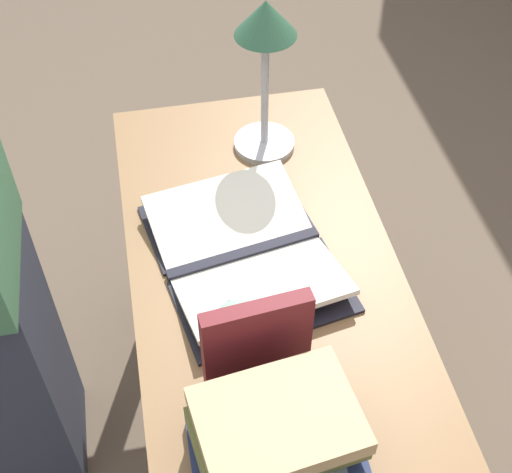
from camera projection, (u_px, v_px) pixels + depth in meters
ground_plane at (263, 433)px, 2.07m from camera, size 12.00×12.00×0.00m
reading_desk at (265, 306)px, 1.61m from camera, size 1.19×0.57×0.75m
open_book at (244, 252)px, 1.52m from camera, size 0.50×0.43×0.06m
book_stack_tall at (277, 436)px, 1.18m from camera, size 0.22×0.30×0.14m
book_standing_upright at (257, 343)px, 1.26m from camera, size 0.05×0.20×0.21m
reading_lamp at (265, 47)px, 1.57m from camera, size 0.15×0.15×0.40m
coffee_mug at (239, 331)px, 1.35m from camera, size 0.12×0.09×0.09m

